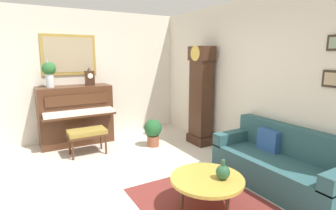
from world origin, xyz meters
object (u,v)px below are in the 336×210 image
coffee_table (207,180)px  mantel_clock (90,77)px  flower_vase (49,71)px  green_jug (223,172)px  piano_bench (87,133)px  grandfather_clock (201,98)px  piano (76,115)px  potted_plant (153,131)px  couch (280,165)px

coffee_table → mantel_clock: mantel_clock is taller
flower_vase → green_jug: (3.46, 1.42, -1.03)m
piano_bench → mantel_clock: (-0.78, 0.29, 0.98)m
grandfather_clock → green_jug: (2.13, -1.26, -0.46)m
grandfather_clock → flower_vase: size_ratio=3.50×
coffee_table → piano_bench: bearing=-162.5°
grandfather_clock → mantel_clock: 2.37m
piano → mantel_clock: size_ratio=3.79×
piano → grandfather_clock: grandfather_clock is taller
green_jug → potted_plant: bearing=172.4°
coffee_table → mantel_clock: size_ratio=2.32×
piano_bench → couch: 3.34m
mantel_clock → green_jug: (3.45, 0.65, -0.89)m
mantel_clock → flower_vase: bearing=-90.0°
potted_plant → piano_bench: bearing=-99.4°
grandfather_clock → mantel_clock: (-1.33, -1.91, 0.42)m
piano_bench → couch: size_ratio=0.37×
piano → potted_plant: piano is taller
piano_bench → potted_plant: (0.21, 1.27, -0.08)m
couch → grandfather_clock: bearing=176.7°
mantel_clock → potted_plant: bearing=44.7°
green_jug → mantel_clock: bearing=-169.4°
piano_bench → couch: couch is taller
piano_bench → mantel_clock: size_ratio=1.84×
piano_bench → green_jug: 2.84m
potted_plant → grandfather_clock: bearing=69.9°
piano_bench → flower_vase: 1.45m
piano → flower_vase: (0.00, -0.45, 0.92)m
mantel_clock → green_jug: bearing=10.6°
piano_bench → mantel_clock: mantel_clock is taller
couch → potted_plant: (-2.40, -0.81, 0.01)m
grandfather_clock → mantel_clock: size_ratio=5.34×
coffee_table → potted_plant: size_ratio=1.57×
coffee_table → green_jug: green_jug is taller
piano_bench → green_jug: green_jug is taller
piano → flower_vase: flower_vase is taller
green_jug → piano: bearing=-164.2°
piano → grandfather_clock: bearing=59.3°
grandfather_clock → green_jug: size_ratio=8.46×
mantel_clock → flower_vase: (-0.00, -0.77, 0.14)m
mantel_clock → flower_vase: 0.79m
green_jug → grandfather_clock: bearing=149.3°
flower_vase → piano: bearing=90.2°
green_jug → potted_plant: green_jug is taller
piano → green_jug: size_ratio=6.00×
potted_plant → mantel_clock: bearing=-135.3°
piano_bench → green_jug: bearing=19.4°
piano_bench → coffee_table: bearing=17.5°
piano_bench → coffee_table: (2.56, 0.81, -0.02)m
piano → flower_vase: 1.02m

